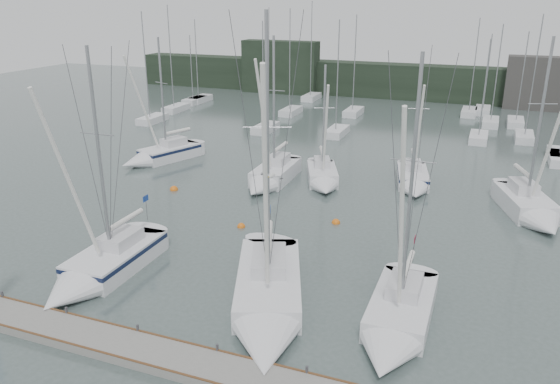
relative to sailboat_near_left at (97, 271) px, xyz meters
The scene contains 18 objects.
ground 7.19m from the sailboat_near_left, ahead, with size 160.00×160.00×0.00m, color #465552.
dock 8.54m from the sailboat_near_left, 32.90° to the right, with size 24.00×2.00×0.40m, color slate.
far_treeline 62.81m from the sailboat_near_left, 83.45° to the left, with size 90.00×4.00×5.00m, color black.
far_building_left 61.81m from the sailboat_near_left, 102.01° to the left, with size 12.00×3.00×8.00m, color black.
far_building_right 65.47m from the sailboat_near_left, 67.38° to the left, with size 10.00×3.00×7.00m, color #3A3735.
mast_forest 44.17m from the sailboat_near_left, 78.89° to the left, with size 59.73×27.10×14.20m.
sailboat_near_left is the anchor object (origin of this frame).
sailboat_near_center 9.96m from the sailboat_near_left, ahead, with size 6.97×11.59×15.15m.
sailboat_near_right 15.93m from the sailboat_near_left, ahead, with size 2.78×8.70×13.42m.
sailboat_mid_a 22.45m from the sailboat_near_left, 115.00° to the left, with size 5.27×8.36×11.97m.
sailboat_mid_b 18.18m from the sailboat_near_left, 81.63° to the left, with size 2.78×8.32×12.54m.
sailboat_mid_c 20.62m from the sailboat_near_left, 70.83° to the left, with size 4.54×7.04×10.27m.
sailboat_mid_d 25.54m from the sailboat_near_left, 57.67° to the left, with size 3.75×7.51×10.44m.
sailboat_mid_e 28.54m from the sailboat_near_left, 38.75° to the left, with size 5.17×8.47×13.01m.
buoy_a 10.29m from the sailboat_near_left, 66.24° to the left, with size 0.55×0.55×0.55m, color orange.
buoy_b 15.81m from the sailboat_near_left, 51.40° to the left, with size 0.58×0.58×0.58m, color orange.
buoy_c 14.73m from the sailboat_near_left, 105.72° to the left, with size 0.65×0.65×0.65m, color orange.
seagull 11.93m from the sailboat_near_left, ahead, with size 1.07×0.51×0.21m.
Camera 1 is at (11.52, -21.21, 14.55)m, focal length 35.00 mm.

